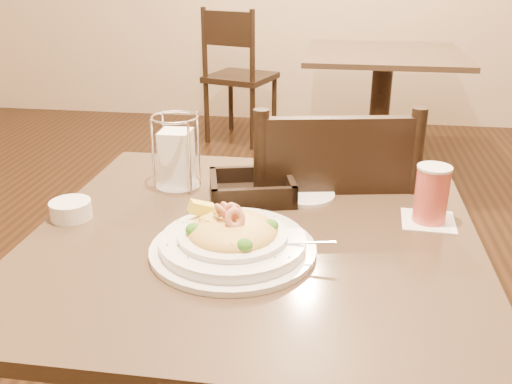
# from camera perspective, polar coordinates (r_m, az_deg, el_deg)

# --- Properties ---
(main_table) EXTENTS (0.90, 0.90, 0.73)m
(main_table) POSITION_cam_1_polar(r_m,az_deg,el_deg) (1.29, -0.14, -13.12)
(main_table) COLOR black
(main_table) RESTS_ON ground
(background_table) EXTENTS (0.91, 0.91, 0.73)m
(background_table) POSITION_cam_1_polar(r_m,az_deg,el_deg) (3.54, 12.41, 9.89)
(background_table) COLOR black
(background_table) RESTS_ON ground
(dining_chair_near) EXTENTS (0.49, 0.49, 0.93)m
(dining_chair_near) POSITION_cam_1_polar(r_m,az_deg,el_deg) (1.58, 6.81, -5.87)
(dining_chair_near) COLOR black
(dining_chair_near) RESTS_ON ground
(dining_chair_far) EXTENTS (0.53, 0.53, 0.93)m
(dining_chair_far) POSITION_cam_1_polar(r_m,az_deg,el_deg) (4.03, -1.88, 11.92)
(dining_chair_far) COLOR black
(dining_chair_far) RESTS_ON ground
(pasta_bowl) EXTENTS (0.35, 0.32, 0.10)m
(pasta_bowl) POSITION_cam_1_polar(r_m,az_deg,el_deg) (1.08, -2.36, -4.68)
(pasta_bowl) COLOR white
(pasta_bowl) RESTS_ON main_table
(drink_glass) EXTENTS (0.12, 0.12, 0.12)m
(drink_glass) POSITION_cam_1_polar(r_m,az_deg,el_deg) (1.24, 17.14, -0.26)
(drink_glass) COLOR white
(drink_glass) RESTS_ON main_table
(bread_basket) EXTENTS (0.22, 0.20, 0.05)m
(bread_basket) POSITION_cam_1_polar(r_m,az_deg,el_deg) (1.32, -0.42, 0.18)
(bread_basket) COLOR black
(bread_basket) RESTS_ON main_table
(napkin_caddy) EXTENTS (0.11, 0.11, 0.18)m
(napkin_caddy) POSITION_cam_1_polar(r_m,az_deg,el_deg) (1.38, -7.93, 3.51)
(napkin_caddy) COLOR silver
(napkin_caddy) RESTS_ON main_table
(side_plate) EXTENTS (0.16, 0.16, 0.01)m
(side_plate) POSITION_cam_1_polar(r_m,az_deg,el_deg) (1.34, 4.95, -0.29)
(side_plate) COLOR white
(side_plate) RESTS_ON main_table
(butter_ramekin) EXTENTS (0.12, 0.12, 0.04)m
(butter_ramekin) POSITION_cam_1_polar(r_m,az_deg,el_deg) (1.28, -18.03, -1.69)
(butter_ramekin) COLOR white
(butter_ramekin) RESTS_ON main_table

